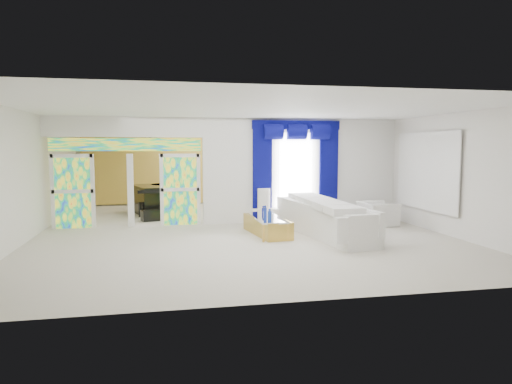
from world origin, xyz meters
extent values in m
plane|color=#B7AF9E|center=(0.00, 0.00, 0.00)|extent=(12.00, 12.00, 0.00)
cube|color=white|center=(2.15, 1.00, 1.50)|extent=(5.70, 0.18, 3.00)
cube|color=white|center=(-2.85, 1.00, 2.73)|extent=(4.30, 0.18, 0.55)
cube|color=#994C3F|center=(-4.28, 1.00, 1.00)|extent=(0.95, 0.04, 2.00)
cube|color=#994C3F|center=(-1.42, 1.00, 1.00)|extent=(0.95, 0.04, 2.00)
cube|color=#994C3F|center=(-2.85, 1.00, 2.25)|extent=(4.00, 0.05, 0.35)
cube|color=white|center=(1.90, 0.90, 1.45)|extent=(1.00, 0.02, 2.30)
cube|color=#030444|center=(0.90, 0.87, 1.40)|extent=(0.55, 0.10, 2.80)
cube|color=#030444|center=(2.90, 0.87, 1.40)|extent=(0.55, 0.10, 2.80)
cube|color=#030444|center=(1.90, 0.87, 2.82)|extent=(2.60, 0.12, 0.25)
cube|color=white|center=(4.94, -1.00, 1.55)|extent=(0.04, 2.70, 1.90)
cube|color=gold|center=(0.00, 5.90, 1.50)|extent=(9.70, 0.12, 2.90)
cube|color=silver|center=(1.99, -1.22, 0.38)|extent=(1.37, 4.11, 0.77)
cube|color=gold|center=(0.64, -0.92, 0.21)|extent=(0.88, 1.99, 0.43)
cube|color=white|center=(1.21, 0.72, 0.21)|extent=(1.32, 0.53, 0.43)
cylinder|color=silver|center=(0.91, 0.72, 0.72)|extent=(0.36, 0.36, 0.58)
imported|color=silver|center=(4.00, -0.15, 0.32)|extent=(0.92, 1.04, 0.65)
cube|color=black|center=(-2.07, 3.53, 0.46)|extent=(1.85, 2.14, 0.92)
cube|color=black|center=(-2.07, 1.93, 0.16)|extent=(1.03, 0.63, 0.32)
cube|color=tan|center=(-4.39, 2.95, 0.42)|extent=(0.65, 0.60, 0.85)
sphere|color=gold|center=(-2.30, 3.40, 2.65)|extent=(0.60, 0.60, 0.60)
cylinder|color=navy|center=(0.59, -0.91, 0.55)|extent=(0.08, 0.08, 0.25)
cylinder|color=navy|center=(0.58, -1.46, 0.54)|extent=(0.09, 0.09, 0.23)
cylinder|color=navy|center=(0.68, -0.30, 0.51)|extent=(0.08, 0.08, 0.16)
cylinder|color=white|center=(0.67, -0.58, 0.48)|extent=(0.11, 0.11, 0.11)
cylinder|color=white|center=(0.70, -1.16, 0.50)|extent=(0.10, 0.10, 0.14)
camera|label=1|loc=(-1.89, -12.09, 2.15)|focal=32.51mm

